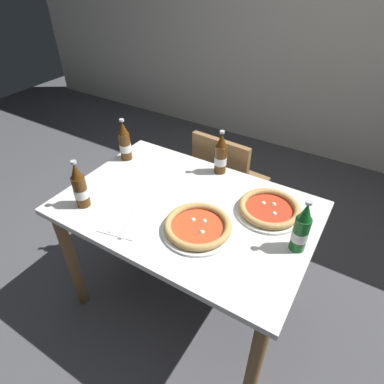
{
  "coord_description": "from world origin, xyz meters",
  "views": [
    {
      "loc": [
        0.65,
        -1.01,
        1.75
      ],
      "look_at": [
        0.0,
        0.05,
        0.8
      ],
      "focal_mm": 30.53,
      "sensor_mm": 36.0,
      "label": 1
    }
  ],
  "objects_px": {
    "dining_table_main": "(187,223)",
    "chair_behind_table": "(226,183)",
    "pizza_marinara_far": "(269,209)",
    "beer_bottle_right": "(222,156)",
    "beer_bottle_left": "(125,143)",
    "pizza_margherita_near": "(198,227)",
    "napkin_with_cutlery": "(124,222)",
    "beer_bottle_extra": "(301,230)",
    "beer_bottle_center": "(80,187)"
  },
  "relations": [
    {
      "from": "dining_table_main",
      "to": "beer_bottle_left",
      "type": "distance_m",
      "value": 0.6
    },
    {
      "from": "beer_bottle_center",
      "to": "beer_bottle_extra",
      "type": "distance_m",
      "value": 0.99
    },
    {
      "from": "dining_table_main",
      "to": "beer_bottle_left",
      "type": "xyz_separation_m",
      "value": [
        -0.53,
        0.18,
        0.22
      ]
    },
    {
      "from": "beer_bottle_extra",
      "to": "napkin_with_cutlery",
      "type": "xyz_separation_m",
      "value": [
        -0.71,
        -0.26,
        -0.1
      ]
    },
    {
      "from": "dining_table_main",
      "to": "beer_bottle_right",
      "type": "xyz_separation_m",
      "value": [
        0.0,
        0.34,
        0.22
      ]
    },
    {
      "from": "beer_bottle_right",
      "to": "napkin_with_cutlery",
      "type": "distance_m",
      "value": 0.63
    },
    {
      "from": "beer_bottle_extra",
      "to": "napkin_with_cutlery",
      "type": "relative_size",
      "value": 1.16
    },
    {
      "from": "napkin_with_cutlery",
      "to": "dining_table_main",
      "type": "bearing_deg",
      "value": 54.96
    },
    {
      "from": "dining_table_main",
      "to": "napkin_with_cutlery",
      "type": "relative_size",
      "value": 5.65
    },
    {
      "from": "chair_behind_table",
      "to": "beer_bottle_right",
      "type": "relative_size",
      "value": 3.44
    },
    {
      "from": "dining_table_main",
      "to": "beer_bottle_extra",
      "type": "relative_size",
      "value": 4.86
    },
    {
      "from": "chair_behind_table",
      "to": "napkin_with_cutlery",
      "type": "xyz_separation_m",
      "value": [
        -0.1,
        -0.86,
        0.27
      ]
    },
    {
      "from": "pizza_margherita_near",
      "to": "beer_bottle_left",
      "type": "bearing_deg",
      "value": 155.64
    },
    {
      "from": "beer_bottle_extra",
      "to": "napkin_with_cutlery",
      "type": "height_order",
      "value": "beer_bottle_extra"
    },
    {
      "from": "dining_table_main",
      "to": "chair_behind_table",
      "type": "bearing_deg",
      "value": 96.86
    },
    {
      "from": "chair_behind_table",
      "to": "pizza_marinara_far",
      "type": "bearing_deg",
      "value": 137.31
    },
    {
      "from": "pizza_margherita_near",
      "to": "beer_bottle_center",
      "type": "distance_m",
      "value": 0.58
    },
    {
      "from": "chair_behind_table",
      "to": "napkin_with_cutlery",
      "type": "bearing_deg",
      "value": 87.11
    },
    {
      "from": "beer_bottle_right",
      "to": "beer_bottle_extra",
      "type": "distance_m",
      "value": 0.63
    },
    {
      "from": "chair_behind_table",
      "to": "pizza_margherita_near",
      "type": "bearing_deg",
      "value": 109.55
    },
    {
      "from": "dining_table_main",
      "to": "chair_behind_table",
      "type": "height_order",
      "value": "chair_behind_table"
    },
    {
      "from": "dining_table_main",
      "to": "beer_bottle_extra",
      "type": "xyz_separation_m",
      "value": [
        0.53,
        0.01,
        0.22
      ]
    },
    {
      "from": "beer_bottle_left",
      "to": "beer_bottle_center",
      "type": "xyz_separation_m",
      "value": [
        0.1,
        -0.43,
        0.0
      ]
    },
    {
      "from": "pizza_margherita_near",
      "to": "beer_bottle_center",
      "type": "relative_size",
      "value": 1.3
    },
    {
      "from": "beer_bottle_left",
      "to": "chair_behind_table",
      "type": "bearing_deg",
      "value": 43.2
    },
    {
      "from": "dining_table_main",
      "to": "pizza_margherita_near",
      "type": "relative_size",
      "value": 3.73
    },
    {
      "from": "pizza_margherita_near",
      "to": "napkin_with_cutlery",
      "type": "distance_m",
      "value": 0.33
    },
    {
      "from": "dining_table_main",
      "to": "beer_bottle_left",
      "type": "bearing_deg",
      "value": 160.88
    },
    {
      "from": "beer_bottle_left",
      "to": "napkin_with_cutlery",
      "type": "bearing_deg",
      "value": -50.66
    },
    {
      "from": "beer_bottle_left",
      "to": "napkin_with_cutlery",
      "type": "height_order",
      "value": "beer_bottle_left"
    },
    {
      "from": "dining_table_main",
      "to": "pizza_margherita_near",
      "type": "distance_m",
      "value": 0.22
    },
    {
      "from": "dining_table_main",
      "to": "beer_bottle_center",
      "type": "height_order",
      "value": "beer_bottle_center"
    },
    {
      "from": "dining_table_main",
      "to": "beer_bottle_left",
      "type": "relative_size",
      "value": 4.86
    },
    {
      "from": "beer_bottle_right",
      "to": "beer_bottle_left",
      "type": "bearing_deg",
      "value": -163.24
    },
    {
      "from": "beer_bottle_left",
      "to": "beer_bottle_extra",
      "type": "distance_m",
      "value": 1.07
    },
    {
      "from": "pizza_margherita_near",
      "to": "beer_bottle_left",
      "type": "relative_size",
      "value": 1.3
    },
    {
      "from": "pizza_margherita_near",
      "to": "napkin_with_cutlery",
      "type": "xyz_separation_m",
      "value": [
        -0.31,
        -0.13,
        -0.02
      ]
    },
    {
      "from": "dining_table_main",
      "to": "pizza_marinara_far",
      "type": "bearing_deg",
      "value": 24.36
    },
    {
      "from": "dining_table_main",
      "to": "napkin_with_cutlery",
      "type": "bearing_deg",
      "value": -125.04
    },
    {
      "from": "chair_behind_table",
      "to": "beer_bottle_right",
      "type": "distance_m",
      "value": 0.46
    },
    {
      "from": "pizza_margherita_near",
      "to": "beer_bottle_extra",
      "type": "distance_m",
      "value": 0.43
    },
    {
      "from": "dining_table_main",
      "to": "chair_behind_table",
      "type": "distance_m",
      "value": 0.63
    },
    {
      "from": "chair_behind_table",
      "to": "beer_bottle_center",
      "type": "relative_size",
      "value": 3.44
    },
    {
      "from": "dining_table_main",
      "to": "chair_behind_table",
      "type": "relative_size",
      "value": 1.41
    },
    {
      "from": "beer_bottle_extra",
      "to": "beer_bottle_right",
      "type": "bearing_deg",
      "value": 147.5
    },
    {
      "from": "dining_table_main",
      "to": "beer_bottle_right",
      "type": "height_order",
      "value": "beer_bottle_right"
    },
    {
      "from": "chair_behind_table",
      "to": "pizza_margherita_near",
      "type": "distance_m",
      "value": 0.81
    },
    {
      "from": "beer_bottle_center",
      "to": "napkin_with_cutlery",
      "type": "xyz_separation_m",
      "value": [
        0.25,
        0.0,
        -0.1
      ]
    },
    {
      "from": "dining_table_main",
      "to": "pizza_marinara_far",
      "type": "xyz_separation_m",
      "value": [
        0.35,
        0.16,
        0.14
      ]
    },
    {
      "from": "napkin_with_cutlery",
      "to": "beer_bottle_right",
      "type": "bearing_deg",
      "value": 73.18
    }
  ]
}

